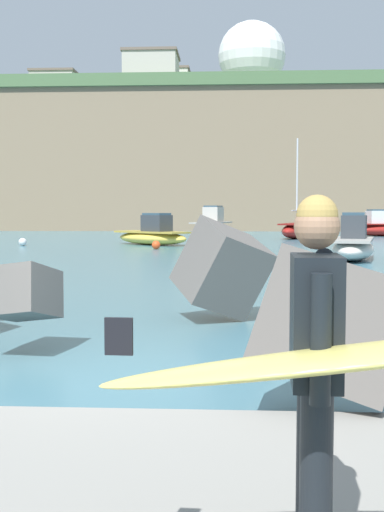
# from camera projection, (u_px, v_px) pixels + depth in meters

# --- Properties ---
(ground_plane) EXTENTS (400.00, 400.00, 0.00)m
(ground_plane) POSITION_uv_depth(u_px,v_px,m) (117.00, 380.00, 7.40)
(ground_plane) COLOR #42707F
(surfer_with_board) EXTENTS (2.11, 1.20, 1.78)m
(surfer_with_board) POSITION_uv_depth(u_px,v_px,m) (325.00, 361.00, 2.86)
(surfer_with_board) COLOR black
(surfer_with_board) RESTS_ON walkway_path
(boat_near_left) EXTENTS (2.68, 4.98, 1.89)m
(boat_near_left) POSITION_uv_depth(u_px,v_px,m) (353.00, 245.00, 25.58)
(boat_near_left) COLOR beige
(boat_near_left) RESTS_ON ground
(boat_mid_left) EXTENTS (3.60, 6.48, 2.37)m
(boat_mid_left) POSITION_uv_depth(u_px,v_px,m) (212.00, 226.00, 50.69)
(boat_mid_left) COLOR beige
(boat_mid_left) RESTS_ON ground
(boat_mid_centre) EXTENTS (6.31, 3.22, 2.07)m
(boat_mid_centre) POSITION_uv_depth(u_px,v_px,m) (384.00, 227.00, 49.83)
(boat_mid_centre) COLOR maroon
(boat_mid_centre) RESTS_ON ground
(boat_far_left) EXTENTS (3.08, 5.26, 7.07)m
(boat_far_left) POSITION_uv_depth(u_px,v_px,m) (295.00, 230.00, 45.53)
(boat_far_left) COLOR maroon
(boat_far_left) RESTS_ON ground
(boat_far_centre) EXTENTS (5.12, 4.65, 1.83)m
(boat_far_centre) POSITION_uv_depth(u_px,v_px,m) (153.00, 235.00, 36.88)
(boat_far_centre) COLOR #EAC64C
(boat_far_centre) RESTS_ON ground
(mooring_buoy_inner) EXTENTS (0.44, 0.44, 0.44)m
(mooring_buoy_inner) POSITION_uv_depth(u_px,v_px,m) (23.00, 242.00, 35.87)
(mooring_buoy_inner) COLOR silver
(mooring_buoy_inner) RESTS_ON ground
(mooring_buoy_middle) EXTENTS (0.44, 0.44, 0.44)m
(mooring_buoy_middle) POSITION_uv_depth(u_px,v_px,m) (156.00, 245.00, 32.74)
(mooring_buoy_middle) COLOR #E54C1E
(mooring_buoy_middle) RESTS_ON ground
(headland_bluff) EXTENTS (94.19, 36.84, 15.00)m
(headland_bluff) POSITION_uv_depth(u_px,v_px,m) (103.00, 166.00, 80.02)
(headland_bluff) COLOR #847056
(headland_bluff) RESTS_ON ground
(radar_dome) EXTENTS (8.72, 8.72, 11.42)m
(radar_dome) POSITION_uv_depth(u_px,v_px,m) (252.00, 62.00, 83.57)
(radar_dome) COLOR silver
(radar_dome) RESTS_ON headland_bluff
(station_building_west) EXTENTS (6.11, 6.97, 5.74)m
(station_building_west) POSITION_uv_depth(u_px,v_px,m) (57.00, 95.00, 88.35)
(station_building_west) COLOR #B2ADA3
(station_building_west) RESTS_ON headland_bluff
(station_building_central) EXTENTS (6.65, 5.95, 6.06)m
(station_building_central) POSITION_uv_depth(u_px,v_px,m) (166.00, 93.00, 87.93)
(station_building_central) COLOR beige
(station_building_central) RESTS_ON headland_bluff
(station_building_east) EXTENTS (6.05, 5.83, 4.42)m
(station_building_east) POSITION_uv_depth(u_px,v_px,m) (152.00, 73.00, 71.69)
(station_building_east) COLOR #B2ADA3
(station_building_east) RESTS_ON headland_bluff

